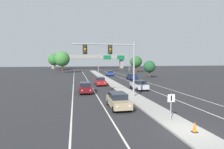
# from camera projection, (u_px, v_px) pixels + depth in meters

# --- Properties ---
(ground_plane) EXTENTS (260.00, 260.00, 0.00)m
(ground_plane) POSITION_uv_depth(u_px,v_px,m) (189.00, 132.00, 13.06)
(ground_plane) COLOR #28282B
(median_island) EXTENTS (2.40, 110.00, 0.15)m
(median_island) POSITION_uv_depth(u_px,v_px,m) (123.00, 90.00, 30.67)
(median_island) COLOR #9E9B93
(median_island) RESTS_ON ground
(lane_stripe_oncoming_center) EXTENTS (0.14, 100.00, 0.01)m
(lane_stripe_oncoming_center) POSITION_uv_depth(u_px,v_px,m) (91.00, 86.00, 36.62)
(lane_stripe_oncoming_center) COLOR silver
(lane_stripe_oncoming_center) RESTS_ON ground
(lane_stripe_receding_center) EXTENTS (0.14, 100.00, 0.01)m
(lane_stripe_receding_center) POSITION_uv_depth(u_px,v_px,m) (137.00, 84.00, 38.42)
(lane_stripe_receding_center) COLOR silver
(lane_stripe_receding_center) RESTS_ON ground
(edge_stripe_left) EXTENTS (0.14, 100.00, 0.01)m
(edge_stripe_left) POSITION_uv_depth(u_px,v_px,m) (73.00, 86.00, 35.99)
(edge_stripe_left) COLOR silver
(edge_stripe_left) RESTS_ON ground
(edge_stripe_right) EXTENTS (0.14, 100.00, 0.01)m
(edge_stripe_right) POSITION_uv_depth(u_px,v_px,m) (152.00, 84.00, 39.05)
(edge_stripe_right) COLOR silver
(edge_stripe_right) RESTS_ON ground
(overhead_signal_mast) EXTENTS (8.09, 0.44, 7.20)m
(overhead_signal_mast) POSITION_uv_depth(u_px,v_px,m) (115.00, 57.00, 24.32)
(overhead_signal_mast) COLOR gray
(overhead_signal_mast) RESTS_ON median_island
(median_sign_post) EXTENTS (0.60, 0.10, 2.20)m
(median_sign_post) POSITION_uv_depth(u_px,v_px,m) (171.00, 103.00, 14.90)
(median_sign_post) COLOR gray
(median_sign_post) RESTS_ON median_island
(car_oncoming_tan) EXTENTS (1.84, 4.48, 1.58)m
(car_oncoming_tan) POSITION_uv_depth(u_px,v_px,m) (118.00, 100.00, 19.55)
(car_oncoming_tan) COLOR tan
(car_oncoming_tan) RESTS_ON ground
(car_oncoming_darkred) EXTENTS (1.83, 4.47, 1.58)m
(car_oncoming_darkred) POSITION_uv_depth(u_px,v_px,m) (85.00, 87.00, 28.59)
(car_oncoming_darkred) COLOR #5B0F14
(car_oncoming_darkred) RESTS_ON ground
(car_oncoming_red) EXTENTS (1.85, 4.48, 1.58)m
(car_oncoming_red) POSITION_uv_depth(u_px,v_px,m) (100.00, 81.00, 37.06)
(car_oncoming_red) COLOR maroon
(car_oncoming_red) RESTS_ON ground
(car_receding_silver) EXTENTS (1.93, 4.51, 1.58)m
(car_receding_silver) POSITION_uv_depth(u_px,v_px,m) (139.00, 85.00, 31.57)
(car_receding_silver) COLOR #B7B7BC
(car_receding_silver) RESTS_ON ground
(car_receding_navy) EXTENTS (1.90, 4.50, 1.58)m
(car_receding_navy) POSITION_uv_depth(u_px,v_px,m) (132.00, 77.00, 47.11)
(car_receding_navy) COLOR #141E4C
(car_receding_navy) RESTS_ON ground
(car_receding_blue) EXTENTS (1.86, 4.49, 1.58)m
(car_receding_blue) POSITION_uv_depth(u_px,v_px,m) (110.00, 73.00, 59.16)
(car_receding_blue) COLOR navy
(car_receding_blue) RESTS_ON ground
(traffic_cone_median_nose) EXTENTS (0.36, 0.36, 0.74)m
(traffic_cone_median_nose) POSITION_uv_depth(u_px,v_px,m) (195.00, 127.00, 12.70)
(traffic_cone_median_nose) COLOR black
(traffic_cone_median_nose) RESTS_ON median_island
(highway_sign_gantry) EXTENTS (13.28, 0.42, 7.50)m
(highway_sign_gantry) POSITION_uv_depth(u_px,v_px,m) (114.00, 57.00, 77.69)
(highway_sign_gantry) COLOR gray
(highway_sign_gantry) RESTS_ON ground
(overpass_bridge) EXTENTS (42.40, 6.40, 7.65)m
(overpass_bridge) POSITION_uv_depth(u_px,v_px,m) (89.00, 58.00, 107.24)
(overpass_bridge) COLOR gray
(overpass_bridge) RESTS_ON ground
(tree_far_left_c) EXTENTS (5.61, 5.61, 8.11)m
(tree_far_left_c) POSITION_uv_depth(u_px,v_px,m) (62.00, 59.00, 70.46)
(tree_far_left_c) COLOR #4C3823
(tree_far_left_c) RESTS_ON ground
(tree_far_right_b) EXTENTS (4.32, 4.32, 6.26)m
(tree_far_right_b) POSITION_uv_depth(u_px,v_px,m) (135.00, 62.00, 76.78)
(tree_far_right_b) COLOR #4C3823
(tree_far_right_b) RESTS_ON ground
(tree_far_left_a) EXTENTS (5.35, 5.35, 7.75)m
(tree_far_left_a) POSITION_uv_depth(u_px,v_px,m) (54.00, 60.00, 85.16)
(tree_far_left_a) COLOR #4C3823
(tree_far_left_a) RESTS_ON ground
(tree_far_left_b) EXTENTS (3.94, 3.94, 5.70)m
(tree_far_left_b) POSITION_uv_depth(u_px,v_px,m) (63.00, 62.00, 95.05)
(tree_far_left_b) COLOR #4C3823
(tree_far_left_b) RESTS_ON ground
(tree_far_right_c) EXTENTS (3.27, 3.27, 4.73)m
(tree_far_right_c) POSITION_uv_depth(u_px,v_px,m) (149.00, 67.00, 52.00)
(tree_far_right_c) COLOR #4C3823
(tree_far_right_c) RESTS_ON ground
(tree_far_right_a) EXTENTS (4.43, 4.43, 6.41)m
(tree_far_right_a) POSITION_uv_depth(u_px,v_px,m) (137.00, 62.00, 76.28)
(tree_far_right_a) COLOR #4C3823
(tree_far_right_a) RESTS_ON ground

